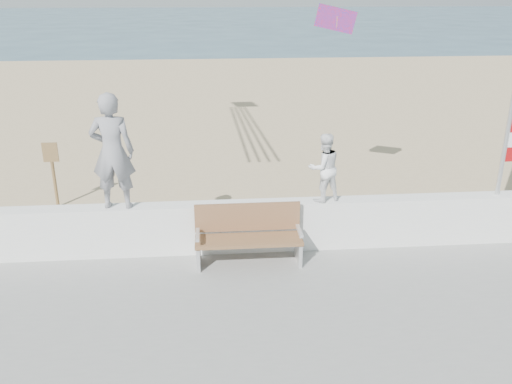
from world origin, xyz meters
TOP-DOWN VIEW (x-y plane):
  - ground at (0.00, 0.00)m, footprint 220.00×220.00m
  - sand at (0.00, 9.00)m, footprint 90.00×40.00m
  - seawall at (0.00, 2.00)m, footprint 30.00×0.35m
  - adult at (-2.16, 2.00)m, footprint 0.74×0.51m
  - child at (1.39, 2.00)m, footprint 0.70×0.62m
  - bench at (0.05, 1.55)m, footprint 1.80×0.57m
  - parafoil_kite at (2.02, 4.32)m, footprint 0.87×0.39m
  - sign at (-3.92, 4.54)m, footprint 0.32×0.07m

SIDE VIEW (x-z plane):
  - ground at x=0.00m, z-range 0.00..0.00m
  - sand at x=0.00m, z-range 0.00..0.08m
  - seawall at x=0.00m, z-range 0.18..1.08m
  - bench at x=0.05m, z-range 0.19..1.19m
  - sign at x=-3.92m, z-range 0.21..1.67m
  - child at x=1.39m, z-range 1.08..2.29m
  - adult at x=-2.16m, z-range 1.08..3.05m
  - parafoil_kite at x=2.02m, z-range 3.70..4.27m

